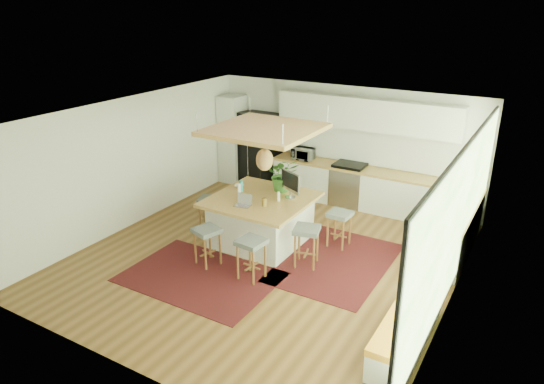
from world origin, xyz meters
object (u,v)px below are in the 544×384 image
Objects in this scene: fridge at (260,151)px; island at (261,220)px; laptop at (242,200)px; stool_right_front at (306,247)px; island_plant at (283,178)px; monitor at (290,185)px; stool_near_left at (208,246)px; stool_near_right at (252,260)px; microwave at (303,152)px; stool_left_side at (209,210)px; stool_right_back at (339,229)px.

island is at bearing -39.77° from fridge.
stool_right_front is at bearing -2.16° from laptop.
island is 0.94m from island_plant.
monitor is at bearing 48.06° from laptop.
stool_near_left is 0.95× the size of stool_right_front.
stool_near_right is at bearing -42.06° from fridge.
laptop is at bearing -84.68° from microwave.
stool_near_left is at bearing -91.94° from monitor.
stool_left_side is 0.95× the size of island_plant.
stool_near_left is 0.96× the size of stool_near_right.
stool_left_side is at bearing -146.19° from monitor.
fridge is 3.60m from laptop.
island_plant is (0.52, 1.82, 0.84)m from stool_near_left.
stool_right_front is 1.46m from laptop.
island_plant reaches higher than microwave.
stool_near_left is 2.25× the size of laptop.
fridge is 5.98× the size of laptop.
island_plant reaches higher than laptop.
monitor is at bearing 135.56° from stool_right_front.
monitor is at bearing -162.05° from stool_right_back.
microwave is at bearing 104.67° from stool_near_right.
island is 2.60× the size of stool_right_back.
fridge is at bearing 108.64° from stool_near_left.
fridge is at bearing 97.87° from stool_left_side.
stool_near_right is at bearing -124.43° from stool_right_front.
monitor reaches higher than stool_right_front.
laptop is at bearing -103.27° from island_plant.
microwave is (-0.35, 3.15, 0.05)m from laptop.
stool_right_back is 1.28m from monitor.
laptop is (1.61, -3.22, 0.12)m from fridge.
monitor is (2.17, -2.41, 0.26)m from fridge.
laptop reaches higher than stool_right_front.
stool_near_left is at bearing 178.97° from stool_near_right.
fridge reaches higher than laptop.
stool_right_back reaches higher than stool_left_side.
island is 3.20× the size of monitor.
stool_near_right is (0.95, -0.02, 0.00)m from stool_near_left.
island_plant is at bearing -30.94° from fridge.
fridge is 2.94× the size of stool_left_side.
stool_near_right is at bearing -113.27° from stool_right_back.
fridge is 2.85m from island_plant.
microwave is at bearing 70.89° from stool_left_side.
island_plant is (-0.31, 0.26, 0.00)m from monitor.
laptop is at bearing 70.27° from stool_near_left.
laptop is at bearing -100.15° from island.
stool_right_back is at bearing 46.68° from stool_near_left.
island_plant reaches higher than stool_right_front.
island is at bearing -81.54° from microwave.
island is at bearing -156.74° from stool_right_back.
stool_right_front is at bearing -18.26° from monitor.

